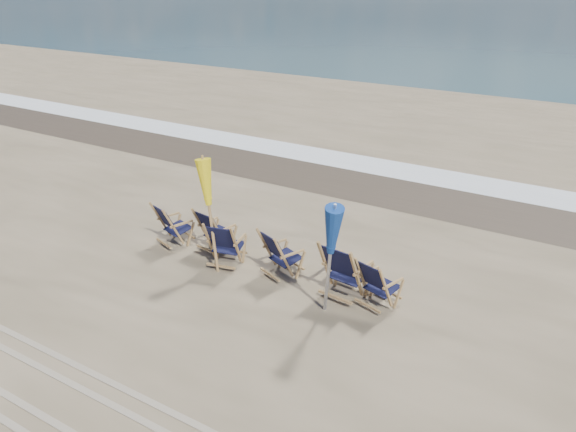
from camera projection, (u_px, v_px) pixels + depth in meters
name	position (u px, v px, depth m)	size (l,w,h in m)	color
surf_foam	(399.00, 170.00, 15.86)	(200.00, 1.40, 0.01)	silver
wet_sand_strip	(379.00, 186.00, 14.69)	(200.00, 2.60, 0.00)	#42362A
tire_tracks	(86.00, 415.00, 7.18)	(80.00, 1.30, 0.01)	gray
beach_chair_0	(174.00, 229.00, 11.19)	(0.60, 0.68, 0.94)	black
beach_chair_1	(219.00, 235.00, 10.96)	(0.61, 0.68, 0.95)	black
beach_chair_2	(236.00, 247.00, 10.44)	(0.63, 0.70, 0.98)	black
beach_chair_3	(284.00, 260.00, 10.00)	(0.62, 0.69, 0.96)	black
beach_chair_4	(356.00, 277.00, 9.29)	(0.71, 0.80, 1.11)	black
beach_chair_5	(386.00, 290.00, 9.09)	(0.59, 0.67, 0.92)	black
umbrella_yellow	(209.00, 189.00, 10.07)	(0.30, 0.30, 2.13)	#A07947
umbrella_blue	(330.00, 230.00, 8.56)	(0.30, 0.30, 2.10)	#A5A5AD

